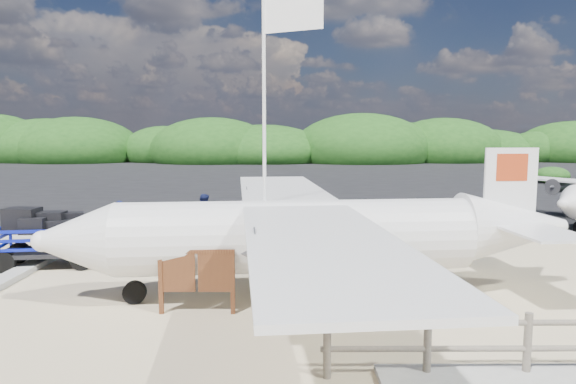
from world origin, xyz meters
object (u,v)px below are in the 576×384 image
(signboard, at_px, (197,314))
(aircraft_small, at_px, (186,176))
(flagpole, at_px, (265,295))
(aircraft_large, at_px, (447,181))
(crew_a, at_px, (120,222))
(baggage_cart, at_px, (50,266))
(crew_b, at_px, (204,216))

(signboard, bearing_deg, aircraft_small, 101.53)
(flagpole, bearing_deg, aircraft_large, 65.18)
(signboard, distance_m, aircraft_small, 34.39)
(crew_a, bearing_deg, aircraft_large, -135.13)
(baggage_cart, xyz_separation_m, flagpole, (6.04, -2.61, 0.00))
(flagpole, bearing_deg, crew_b, 110.18)
(signboard, relative_size, crew_a, 1.12)
(baggage_cart, distance_m, aircraft_large, 31.94)
(baggage_cart, height_order, crew_a, crew_a)
(crew_a, distance_m, aircraft_large, 29.07)
(flagpole, distance_m, crew_a, 7.42)
(flagpole, xyz_separation_m, signboard, (-1.34, -1.17, 0.00))
(aircraft_small, bearing_deg, crew_b, 72.02)
(baggage_cart, relative_size, aircraft_large, 0.19)
(crew_a, bearing_deg, crew_b, -164.49)
(baggage_cart, height_order, aircraft_large, aircraft_large)
(crew_a, height_order, crew_b, crew_b)
(crew_b, height_order, aircraft_large, aircraft_large)
(baggage_cart, bearing_deg, crew_a, 61.80)
(crew_b, distance_m, aircraft_large, 26.66)
(flagpole, xyz_separation_m, aircraft_large, (13.05, 28.22, 0.00))
(signboard, xyz_separation_m, aircraft_large, (14.39, 29.39, 0.00))
(flagpole, relative_size, aircraft_small, 0.94)
(baggage_cart, xyz_separation_m, signboard, (4.71, -3.79, 0.00))
(aircraft_small, bearing_deg, aircraft_large, 138.20)
(baggage_cart, height_order, flagpole, flagpole)
(aircraft_large, xyz_separation_m, aircraft_small, (-21.05, 4.35, 0.00))
(baggage_cart, xyz_separation_m, crew_b, (3.65, 3.89, 0.78))
(signboard, bearing_deg, flagpole, 41.62)
(flagpole, distance_m, signboard, 1.78)
(flagpole, xyz_separation_m, aircraft_small, (-8.00, 32.57, 0.00))
(flagpole, height_order, signboard, flagpole)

